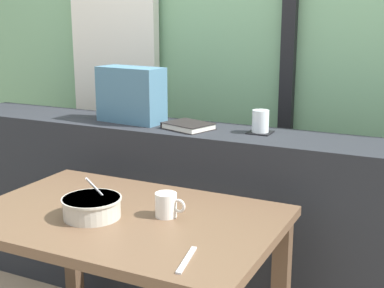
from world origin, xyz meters
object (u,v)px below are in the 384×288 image
(breakfast_table, at_px, (125,242))
(juice_glass, at_px, (260,122))
(closed_book, at_px, (188,126))
(soup_bowl, at_px, (92,208))
(fork_utensil, at_px, (187,260))
(ceramic_mug, at_px, (167,205))
(coaster_square, at_px, (260,133))
(throw_pillow, at_px, (131,95))

(breakfast_table, height_order, juice_glass, juice_glass)
(closed_book, relative_size, soup_bowl, 1.15)
(fork_utensil, height_order, ceramic_mug, ceramic_mug)
(closed_book, height_order, fork_utensil, closed_book)
(breakfast_table, distance_m, coaster_square, 0.78)
(breakfast_table, relative_size, coaster_square, 10.79)
(breakfast_table, bearing_deg, juice_glass, 68.10)
(breakfast_table, distance_m, fork_utensil, 0.44)
(throw_pillow, bearing_deg, soup_bowl, -68.43)
(closed_book, height_order, throw_pillow, throw_pillow)
(breakfast_table, xyz_separation_m, coaster_square, (0.27, 0.67, 0.29))
(coaster_square, distance_m, ceramic_mug, 0.65)
(ceramic_mug, bearing_deg, closed_book, 109.18)
(juice_glass, xyz_separation_m, soup_bowl, (-0.35, -0.74, -0.20))
(breakfast_table, xyz_separation_m, throw_pillow, (-0.36, 0.64, 0.42))
(juice_glass, xyz_separation_m, ceramic_mug, (-0.12, -0.62, -0.19))
(closed_book, relative_size, throw_pillow, 0.74)
(closed_book, bearing_deg, throw_pillow, 174.91)
(soup_bowl, xyz_separation_m, ceramic_mug, (0.23, 0.12, 0.01))
(breakfast_table, distance_m, soup_bowl, 0.18)
(soup_bowl, height_order, ceramic_mug, soup_bowl)
(coaster_square, relative_size, throw_pillow, 0.31)
(juice_glass, height_order, throw_pillow, throw_pillow)
(closed_book, bearing_deg, juice_glass, 10.65)
(soup_bowl, bearing_deg, throw_pillow, 111.57)
(closed_book, distance_m, ceramic_mug, 0.61)
(juice_glass, bearing_deg, coaster_square, 0.00)
(coaster_square, height_order, fork_utensil, coaster_square)
(juice_glass, distance_m, fork_utensil, 0.93)
(breakfast_table, distance_m, throw_pillow, 0.84)
(coaster_square, relative_size, ceramic_mug, 0.88)
(breakfast_table, height_order, closed_book, closed_book)
(coaster_square, relative_size, closed_book, 0.42)
(breakfast_table, relative_size, ceramic_mug, 9.55)
(juice_glass, height_order, ceramic_mug, juice_glass)
(closed_book, relative_size, fork_utensil, 1.40)
(juice_glass, distance_m, soup_bowl, 0.84)
(coaster_square, height_order, ceramic_mug, coaster_square)
(throw_pillow, bearing_deg, coaster_square, 2.89)
(throw_pillow, xyz_separation_m, soup_bowl, (0.28, -0.70, -0.28))
(breakfast_table, bearing_deg, soup_bowl, -140.69)
(soup_bowl, bearing_deg, closed_book, 87.07)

